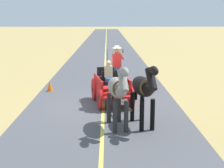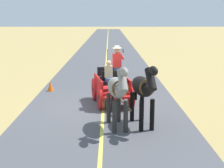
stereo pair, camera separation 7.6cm
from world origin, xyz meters
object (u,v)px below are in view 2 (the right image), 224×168
Objects in this scene: horse_drawn_carriage at (112,85)px; horse_near_side at (143,88)px; horse_off_side at (118,90)px; traffic_cone at (50,86)px.

horse_near_side is (-1.00, 2.89, 0.51)m from horse_drawn_carriage.
horse_near_side and horse_off_side have the same top height.
horse_off_side is at bearing 10.95° from horse_near_side.
traffic_cone is at bearing -38.32° from horse_drawn_carriage.
horse_off_side reaches higher than traffic_cone.
horse_drawn_carriage is 2.04× the size of horse_off_side.
horse_drawn_carriage reaches higher than horse_off_side.
horse_near_side is 1.00× the size of horse_off_side.
horse_near_side is at bearing 109.08° from horse_drawn_carriage.
horse_near_side is at bearing 127.40° from traffic_cone.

